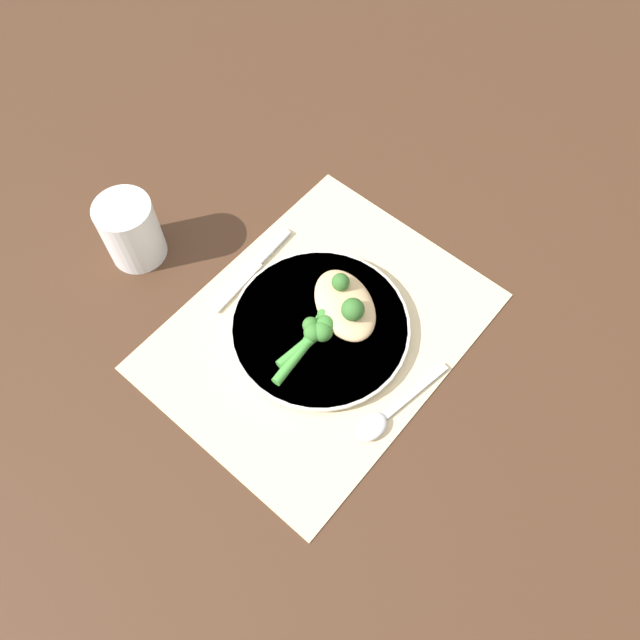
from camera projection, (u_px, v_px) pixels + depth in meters
The scene contains 12 objects.
ground_plane at pixel (320, 331), 0.89m from camera, with size 3.00×3.00×0.00m, color #422819.
placemat at pixel (320, 330), 0.89m from camera, with size 0.46×0.36×0.00m.
plate at pixel (320, 327), 0.88m from camera, with size 0.26×0.26×0.01m.
chicken_fillet at pixel (345, 305), 0.87m from camera, with size 0.13×0.14×0.03m.
pesto_dollop_primary at pixel (353, 310), 0.84m from camera, with size 0.03×0.03×0.03m.
pesto_dollop_secondary at pixel (341, 282), 0.87m from camera, with size 0.03×0.03×0.03m.
broccoli_stalk_right at pixel (323, 318), 0.87m from camera, with size 0.10×0.03×0.02m.
broccoli_stalk_front at pixel (322, 328), 0.86m from camera, with size 0.11×0.04×0.03m.
broccoli_stalk_left at pixel (312, 337), 0.86m from camera, with size 0.11×0.05×0.03m.
knife at pixel (252, 268), 0.94m from camera, with size 0.18×0.03×0.01m.
spoon at pixel (381, 419), 0.82m from camera, with size 0.16×0.05×0.01m.
water_glass at pixel (131, 231), 0.91m from camera, with size 0.08×0.08×0.11m.
Camera 1 is at (-0.31, -0.27, 0.79)m, focal length 35.00 mm.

